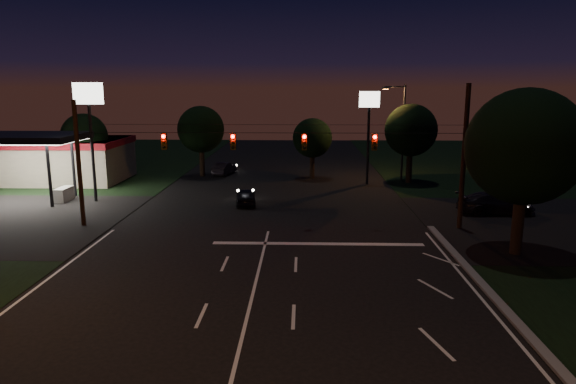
{
  "coord_description": "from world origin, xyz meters",
  "views": [
    {
      "loc": [
        2.15,
        -16.56,
        8.74
      ],
      "look_at": [
        1.3,
        11.53,
        3.0
      ],
      "focal_mm": 32.0,
      "sensor_mm": 36.0,
      "label": 1
    }
  ],
  "objects_px": {
    "tree_right_near": "(524,148)",
    "car_cross": "(496,204)",
    "utility_pole_right": "(459,229)",
    "car_oncoming_b": "(224,168)",
    "car_oncoming_a": "(246,197)"
  },
  "relations": [
    {
      "from": "car_oncoming_a",
      "to": "car_oncoming_b",
      "type": "xyz_separation_m",
      "value": [
        -3.72,
        13.62,
        0.02
      ]
    },
    {
      "from": "car_cross",
      "to": "utility_pole_right",
      "type": "bearing_deg",
      "value": 135.94
    },
    {
      "from": "utility_pole_right",
      "to": "car_oncoming_b",
      "type": "distance_m",
      "value": 26.84
    },
    {
      "from": "tree_right_near",
      "to": "car_oncoming_a",
      "type": "relative_size",
      "value": 2.4
    },
    {
      "from": "utility_pole_right",
      "to": "car_oncoming_a",
      "type": "bearing_deg",
      "value": 155.95
    },
    {
      "from": "utility_pole_right",
      "to": "tree_right_near",
      "type": "bearing_deg",
      "value": -72.47
    },
    {
      "from": "tree_right_near",
      "to": "car_cross",
      "type": "distance_m",
      "value": 10.24
    },
    {
      "from": "car_oncoming_b",
      "to": "car_cross",
      "type": "height_order",
      "value": "car_cross"
    },
    {
      "from": "tree_right_near",
      "to": "car_cross",
      "type": "height_order",
      "value": "tree_right_near"
    },
    {
      "from": "tree_right_near",
      "to": "car_oncoming_a",
      "type": "bearing_deg",
      "value": 144.62
    },
    {
      "from": "tree_right_near",
      "to": "car_oncoming_b",
      "type": "distance_m",
      "value": 31.92
    },
    {
      "from": "car_oncoming_b",
      "to": "tree_right_near",
      "type": "bearing_deg",
      "value": 140.21
    },
    {
      "from": "utility_pole_right",
      "to": "car_cross",
      "type": "bearing_deg",
      "value": 46.76
    },
    {
      "from": "utility_pole_right",
      "to": "tree_right_near",
      "type": "relative_size",
      "value": 1.03
    },
    {
      "from": "tree_right_near",
      "to": "utility_pole_right",
      "type": "bearing_deg",
      "value": 107.53
    }
  ]
}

